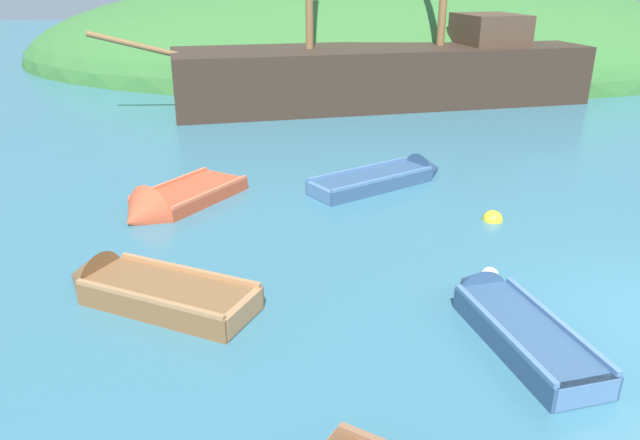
{
  "coord_description": "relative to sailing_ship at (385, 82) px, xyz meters",
  "views": [
    {
      "loc": [
        -5.11,
        -7.43,
        4.67
      ],
      "look_at": [
        -5.27,
        3.22,
        0.3
      ],
      "focal_mm": 33.91,
      "sensor_mm": 36.0,
      "label": 1
    }
  ],
  "objects": [
    {
      "name": "shore_hill",
      "position": [
        0.57,
        13.92,
        -0.82
      ],
      "size": [
        40.51,
        27.96,
        9.29
      ],
      "primitive_type": "ellipsoid",
      "color": "#387033",
      "rests_on": "ground"
    },
    {
      "name": "sailing_ship",
      "position": [
        0.0,
        0.0,
        0.0
      ],
      "size": [
        18.04,
        7.59,
        12.28
      ],
      "rotation": [
        0.0,
        0.0,
        3.39
      ],
      "color": "#38281E",
      "rests_on": "ground"
    },
    {
      "name": "rowboat_far",
      "position": [
        -5.48,
        -11.3,
        -0.74
      ],
      "size": [
        2.63,
        3.28,
        1.22
      ],
      "rotation": [
        0.0,
        0.0,
        4.18
      ],
      "color": "#C64C2D",
      "rests_on": "ground"
    },
    {
      "name": "rowboat_portside",
      "position": [
        0.44,
        -16.0,
        -0.7
      ],
      "size": [
        1.7,
        3.22,
        0.87
      ],
      "rotation": [
        0.0,
        0.0,
        1.85
      ],
      "color": "#335175",
      "rests_on": "ground"
    },
    {
      "name": "rowboat_center",
      "position": [
        -0.65,
        -9.55,
        -0.72
      ],
      "size": [
        3.6,
        2.98,
        0.95
      ],
      "rotation": [
        0.0,
        0.0,
        0.63
      ],
      "color": "#335175",
      "rests_on": "ground"
    },
    {
      "name": "rowboat_near_dock",
      "position": [
        -4.95,
        -15.2,
        -0.69
      ],
      "size": [
        3.43,
        2.25,
        1.02
      ],
      "rotation": [
        0.0,
        0.0,
        2.74
      ],
      "color": "brown",
      "rests_on": "ground"
    },
    {
      "name": "buoy_white",
      "position": [
        0.59,
        -14.33,
        -0.82
      ],
      "size": [
        0.3,
        0.3,
        0.3
      ],
      "primitive_type": "sphere",
      "color": "white",
      "rests_on": "ground"
    },
    {
      "name": "buoy_yellow",
      "position": [
        1.24,
        -11.88,
        -0.82
      ],
      "size": [
        0.41,
        0.41,
        0.41
      ],
      "primitive_type": "sphere",
      "color": "yellow",
      "rests_on": "ground"
    }
  ]
}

